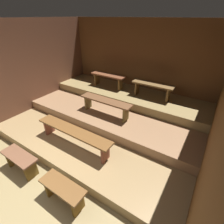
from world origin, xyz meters
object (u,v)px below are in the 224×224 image
(bench_floor_right, at_px, (63,190))
(bench_upper_right, at_px, (152,87))
(bench_floor_left, at_px, (20,160))
(bench_upper_left, at_px, (108,78))
(bench_middle_center, at_px, (106,103))
(bench_lower_center, at_px, (73,133))

(bench_floor_right, bearing_deg, bench_upper_right, 87.44)
(bench_floor_left, xyz_separation_m, bench_upper_left, (-0.15, 3.37, 0.72))
(bench_upper_left, distance_m, bench_upper_right, 1.53)
(bench_middle_center, distance_m, bench_upper_left, 1.42)
(bench_lower_center, height_order, bench_middle_center, bench_middle_center)
(bench_lower_center, bearing_deg, bench_upper_right, 71.01)
(bench_upper_left, bearing_deg, bench_middle_center, -58.59)
(bench_floor_left, relative_size, bench_middle_center, 0.57)
(bench_middle_center, relative_size, bench_upper_left, 1.23)
(bench_floor_right, bearing_deg, bench_middle_center, 106.70)
(bench_floor_left, relative_size, bench_floor_right, 1.00)
(bench_floor_right, height_order, bench_upper_left, bench_upper_left)
(bench_floor_left, height_order, bench_upper_left, bench_upper_left)
(bench_floor_right, bearing_deg, bench_upper_left, 112.31)
(bench_floor_right, relative_size, bench_lower_center, 0.43)
(bench_floor_left, xyz_separation_m, bench_middle_center, (0.58, 2.18, 0.50))
(bench_upper_left, xyz_separation_m, bench_upper_right, (1.53, 0.00, 0.00))
(bench_floor_right, distance_m, bench_lower_center, 1.22)
(bench_middle_center, bearing_deg, bench_floor_right, -73.30)
(bench_floor_left, xyz_separation_m, bench_lower_center, (0.56, 0.97, 0.27))
(bench_floor_left, height_order, bench_upper_right, bench_upper_right)
(bench_lower_center, bearing_deg, bench_middle_center, 88.93)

